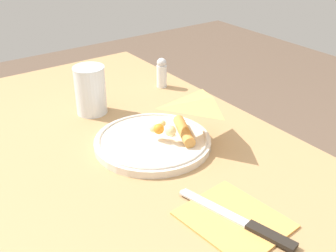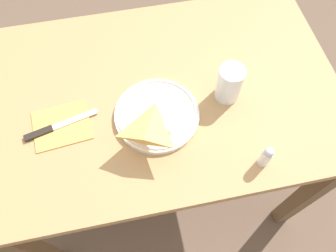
{
  "view_description": "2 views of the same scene",
  "coord_description": "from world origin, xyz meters",
  "px_view_note": "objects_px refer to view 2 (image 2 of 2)",
  "views": [
    {
      "loc": [
        -0.67,
        0.33,
        1.23
      ],
      "look_at": [
        -0.0,
        -0.14,
        0.8
      ],
      "focal_mm": 45.0,
      "sensor_mm": 36.0,
      "label": 1
    },
    {
      "loc": [
        -0.09,
        -0.56,
        1.61
      ],
      "look_at": [
        0.0,
        -0.14,
        0.79
      ],
      "focal_mm": 35.0,
      "sensor_mm": 36.0,
      "label": 2
    }
  ],
  "objects_px": {
    "milk_glass": "(229,84)",
    "plate_pizza": "(157,115)",
    "salt_shaker": "(266,156)",
    "napkin_folded": "(62,125)",
    "butter_knife": "(57,126)",
    "dining_table": "(159,111)"
  },
  "relations": [
    {
      "from": "dining_table",
      "to": "plate_pizza",
      "type": "distance_m",
      "value": 0.16
    },
    {
      "from": "salt_shaker",
      "to": "plate_pizza",
      "type": "bearing_deg",
      "value": 142.56
    },
    {
      "from": "plate_pizza",
      "to": "napkin_folded",
      "type": "distance_m",
      "value": 0.28
    },
    {
      "from": "plate_pizza",
      "to": "butter_knife",
      "type": "relative_size",
      "value": 1.14
    },
    {
      "from": "napkin_folded",
      "to": "plate_pizza",
      "type": "bearing_deg",
      "value": -5.85
    },
    {
      "from": "napkin_folded",
      "to": "salt_shaker",
      "type": "xyz_separation_m",
      "value": [
        0.53,
        -0.22,
        0.04
      ]
    },
    {
      "from": "milk_glass",
      "to": "napkin_folded",
      "type": "relative_size",
      "value": 0.68
    },
    {
      "from": "napkin_folded",
      "to": "salt_shaker",
      "type": "relative_size",
      "value": 2.09
    },
    {
      "from": "butter_knife",
      "to": "dining_table",
      "type": "bearing_deg",
      "value": -1.72
    },
    {
      "from": "plate_pizza",
      "to": "napkin_folded",
      "type": "xyz_separation_m",
      "value": [
        -0.27,
        0.03,
        -0.01
      ]
    },
    {
      "from": "dining_table",
      "to": "milk_glass",
      "type": "xyz_separation_m",
      "value": [
        0.2,
        -0.06,
        0.18
      ]
    },
    {
      "from": "plate_pizza",
      "to": "salt_shaker",
      "type": "bearing_deg",
      "value": -37.44
    },
    {
      "from": "napkin_folded",
      "to": "salt_shaker",
      "type": "distance_m",
      "value": 0.58
    },
    {
      "from": "milk_glass",
      "to": "salt_shaker",
      "type": "xyz_separation_m",
      "value": [
        0.03,
        -0.23,
        -0.01
      ]
    },
    {
      "from": "plate_pizza",
      "to": "milk_glass",
      "type": "distance_m",
      "value": 0.23
    },
    {
      "from": "salt_shaker",
      "to": "dining_table",
      "type": "bearing_deg",
      "value": 129.08
    },
    {
      "from": "butter_knife",
      "to": "salt_shaker",
      "type": "bearing_deg",
      "value": -36.04
    },
    {
      "from": "dining_table",
      "to": "napkin_folded",
      "type": "bearing_deg",
      "value": -168.0
    },
    {
      "from": "dining_table",
      "to": "plate_pizza",
      "type": "relative_size",
      "value": 4.54
    },
    {
      "from": "plate_pizza",
      "to": "butter_knife",
      "type": "xyz_separation_m",
      "value": [
        -0.28,
        0.03,
        -0.01
      ]
    },
    {
      "from": "milk_glass",
      "to": "plate_pizza",
      "type": "bearing_deg",
      "value": -170.96
    },
    {
      "from": "plate_pizza",
      "to": "milk_glass",
      "type": "height_order",
      "value": "milk_glass"
    }
  ]
}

